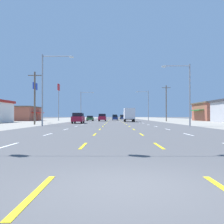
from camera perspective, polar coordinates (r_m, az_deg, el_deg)
ground_plane at (r=71.23m, az=0.59°, el=-1.99°), size 572.00×572.00×0.00m
lot_apron_left at (r=75.29m, az=-18.61°, el=-1.88°), size 28.00×440.00×0.01m
lot_apron_right at (r=75.52m, az=19.73°, el=-1.87°), size 28.00×440.00×0.01m
lane_markings at (r=109.72m, az=0.49°, el=-1.59°), size 10.64×227.60×0.01m
signal_span_wire at (r=12.29m, az=2.72°, el=21.36°), size 26.04×0.52×9.82m
suv_far_left_nearest at (r=49.93m, az=-7.33°, el=-1.28°), size 1.98×4.90×1.98m
box_truck_inner_right_near at (r=63.40m, az=3.71°, el=-0.46°), size 2.40×7.20×3.23m
suv_inner_left_mid at (r=70.69m, az=-2.11°, el=-1.16°), size 1.98×4.90×1.98m
sedan_far_left_midfar at (r=75.36m, az=-4.74°, el=-1.35°), size 1.80×4.50×1.46m
hatchback_center_turn_far at (r=82.70m, az=0.67°, el=-1.29°), size 1.72×3.90×1.54m
hatchback_inner_right_farther at (r=105.41m, az=2.32°, el=-1.20°), size 1.72×3.90×1.54m
suv_center_turn_farthest at (r=108.35m, az=0.61°, el=-1.06°), size 1.98×4.90×1.98m
suv_inner_right_distant_a at (r=125.32m, az=2.17°, el=-1.04°), size 1.98×4.90×1.98m
suv_center_turn_distant_b at (r=132.87m, az=0.50°, el=-1.03°), size 1.98×4.90×1.98m
suv_far_right_distant_c at (r=134.94m, az=3.43°, el=-1.02°), size 1.98×4.90×1.98m
storefront_left_row_2 at (r=81.80m, az=-18.90°, el=-0.32°), size 10.01×12.52×4.18m
storefront_right_row_2 at (r=82.97m, az=21.71°, el=0.10°), size 12.35×14.28×5.37m
pole_sign_left_row_1 at (r=55.49m, az=-16.29°, el=4.17°), size 0.24×2.47×8.08m
pole_sign_left_row_2 at (r=79.53m, az=-11.46°, el=4.12°), size 0.24×2.28×10.82m
streetlight_left_row_0 at (r=37.64m, az=-14.16°, el=5.82°), size 4.37×0.26×9.90m
streetlight_right_row_0 at (r=37.74m, az=15.84°, el=4.65°), size 3.92×0.26×8.55m
streetlight_left_row_1 at (r=79.77m, az=-6.44°, el=1.81°), size 4.02×0.26×8.74m
streetlight_right_row_1 at (r=79.86m, az=7.58°, el=1.88°), size 3.83×0.26×8.98m
utility_pole_left_row_0 at (r=44.51m, az=-16.37°, el=3.14°), size 2.20×0.26×8.57m
utility_pole_right_row_1 at (r=69.61m, az=11.64°, el=2.01°), size 2.20×0.26×9.33m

